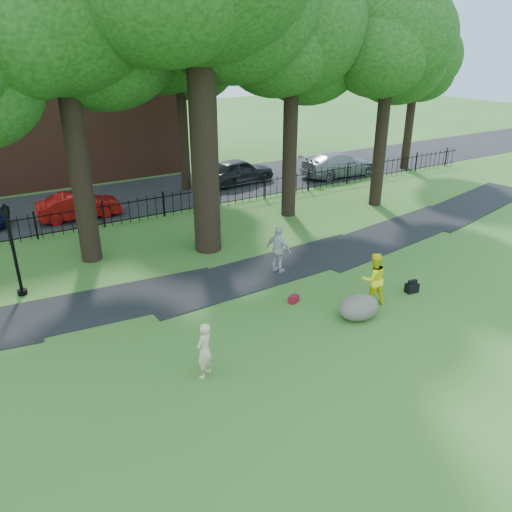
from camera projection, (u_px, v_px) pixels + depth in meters
ground at (307, 322)px, 15.74m from camera, size 120.00×120.00×0.00m
footpath at (267, 270)px, 19.27m from camera, size 36.07×3.85×0.03m
street at (138, 197)px, 28.28m from camera, size 80.00×7.00×0.02m
iron_fence at (164, 205)px, 24.90m from camera, size 44.00×0.04×1.20m
brick_building at (21, 79)px, 30.25m from camera, size 18.00×8.00×12.00m
tree_row at (196, 41)px, 19.32m from camera, size 26.82×7.96×12.42m
woman at (204, 350)px, 12.92m from camera, size 0.69×0.62×1.58m
man at (373, 279)px, 16.51m from camera, size 1.03×0.89×1.82m
pedestrian at (279, 250)px, 18.73m from camera, size 0.84×1.17×1.85m
boulder at (359, 306)px, 15.88m from camera, size 1.60×1.36×0.81m
lamppost at (14, 252)px, 16.79m from camera, size 0.33×0.33×3.32m
backpack at (412, 288)px, 17.54m from camera, size 0.47×0.33×0.33m
red_bag at (294, 299)px, 16.86m from camera, size 0.41×0.33×0.25m
red_sedan at (79, 206)px, 24.60m from camera, size 4.01×1.58×1.30m
grey_car at (238, 171)px, 30.55m from camera, size 4.80×2.37×1.57m
silver_car at (339, 164)px, 32.31m from camera, size 5.30×2.35×1.51m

